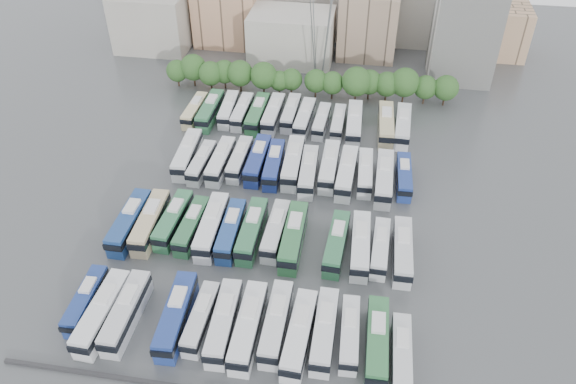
% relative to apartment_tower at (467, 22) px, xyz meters
% --- Properties ---
extents(ground, '(220.00, 220.00, 0.00)m').
position_rel_apartment_tower_xyz_m(ground, '(-34.00, -58.00, -13.00)').
color(ground, '#424447').
rests_on(ground, ground).
extents(tree_line, '(64.81, 7.75, 8.12)m').
position_rel_apartment_tower_xyz_m(tree_line, '(-33.37, -15.89, -8.70)').
color(tree_line, black).
rests_on(tree_line, ground).
extents(city_buildings, '(102.00, 35.00, 20.00)m').
position_rel_apartment_tower_xyz_m(city_buildings, '(-41.46, 13.86, -5.13)').
color(city_buildings, '#9E998E').
rests_on(city_buildings, ground).
extents(apartment_tower, '(14.00, 14.00, 26.00)m').
position_rel_apartment_tower_xyz_m(apartment_tower, '(0.00, 0.00, 0.00)').
color(apartment_tower, silver).
rests_on(apartment_tower, ground).
extents(electricity_pylon, '(9.00, 6.91, 33.83)m').
position_rel_apartment_tower_xyz_m(electricity_pylon, '(-32.00, -8.00, 5.66)').
color(electricity_pylon, slate).
rests_on(electricity_pylon, ground).
extents(bus_r0_s0, '(2.73, 11.10, 3.46)m').
position_rel_apartment_tower_xyz_m(bus_r0_s0, '(-55.39, -81.12, -11.30)').
color(bus_r0_s0, navy).
rests_on(bus_r0_s0, ground).
extents(bus_r0_s1, '(3.23, 13.21, 4.12)m').
position_rel_apartment_tower_xyz_m(bus_r0_s1, '(-52.10, -83.02, -10.98)').
color(bus_r0_s1, white).
rests_on(bus_r0_s1, ground).
extents(bus_r0_s2, '(2.79, 12.71, 3.99)m').
position_rel_apartment_tower_xyz_m(bus_r0_s2, '(-49.04, -82.40, -11.04)').
color(bus_r0_s2, silver).
rests_on(bus_r0_s2, ground).
extents(bus_r0_s4, '(3.51, 13.25, 4.12)m').
position_rel_apartment_tower_xyz_m(bus_r0_s4, '(-42.22, -81.88, -10.98)').
color(bus_r0_s4, navy).
rests_on(bus_r0_s4, ground).
extents(bus_r0_s5, '(2.62, 11.06, 3.46)m').
position_rel_apartment_tower_xyz_m(bus_r0_s5, '(-38.93, -81.56, -11.30)').
color(bus_r0_s5, silver).
rests_on(bus_r0_s5, ground).
extents(bus_r0_s6, '(3.27, 12.79, 3.98)m').
position_rel_apartment_tower_xyz_m(bus_r0_s6, '(-35.72, -81.92, -11.05)').
color(bus_r0_s6, silver).
rests_on(bus_r0_s6, ground).
extents(bus_r0_s7, '(2.97, 13.19, 4.13)m').
position_rel_apartment_tower_xyz_m(bus_r0_s7, '(-32.37, -82.13, -10.97)').
color(bus_r0_s7, silver).
rests_on(bus_r0_s7, ground).
extents(bus_r0_s8, '(2.75, 12.54, 3.93)m').
position_rel_apartment_tower_xyz_m(bus_r0_s8, '(-28.91, -80.90, -11.07)').
color(bus_r0_s8, silver).
rests_on(bus_r0_s8, ground).
extents(bus_r0_s9, '(3.32, 12.93, 4.03)m').
position_rel_apartment_tower_xyz_m(bus_r0_s9, '(-25.64, -82.22, -11.02)').
color(bus_r0_s9, silver).
rests_on(bus_r0_s9, ground).
extents(bus_r0_s10, '(2.71, 12.31, 3.86)m').
position_rel_apartment_tower_xyz_m(bus_r0_s10, '(-22.51, -81.06, -11.10)').
color(bus_r0_s10, silver).
rests_on(bus_r0_s10, ground).
extents(bus_r0_s11, '(2.80, 11.03, 3.44)m').
position_rel_apartment_tower_xyz_m(bus_r0_s11, '(-19.26, -80.86, -11.31)').
color(bus_r0_s11, silver).
rests_on(bus_r0_s11, ground).
extents(bus_r0_s12, '(2.95, 12.67, 3.96)m').
position_rel_apartment_tower_xyz_m(bus_r0_s12, '(-15.73, -81.72, -11.06)').
color(bus_r0_s12, '#2E6D3D').
rests_on(bus_r0_s12, ground).
extents(bus_r0_s13, '(2.58, 11.13, 3.48)m').
position_rel_apartment_tower_xyz_m(bus_r0_s13, '(-12.64, -83.03, -11.29)').
color(bus_r0_s13, silver).
rests_on(bus_r0_s13, ground).
extents(bus_r1_s0, '(2.90, 13.28, 4.17)m').
position_rel_apartment_tower_xyz_m(bus_r1_s0, '(-55.46, -65.05, -10.95)').
color(bus_r1_s0, navy).
rests_on(bus_r1_s0, ground).
extents(bus_r1_s1, '(3.30, 13.15, 4.10)m').
position_rel_apartment_tower_xyz_m(bus_r1_s1, '(-52.21, -64.50, -10.99)').
color(bus_r1_s1, tan).
rests_on(bus_r1_s1, ground).
extents(bus_r1_s2, '(3.21, 12.40, 3.86)m').
position_rel_apartment_tower_xyz_m(bus_r1_s2, '(-48.83, -63.28, -11.11)').
color(bus_r1_s2, '#317349').
rests_on(bus_r1_s2, ground).
extents(bus_r1_s3, '(2.98, 11.87, 3.70)m').
position_rel_apartment_tower_xyz_m(bus_r1_s3, '(-45.53, -64.05, -11.18)').
color(bus_r1_s3, '#2B663D').
rests_on(bus_r1_s3, ground).
extents(bus_r1_s4, '(3.27, 13.47, 4.20)m').
position_rel_apartment_tower_xyz_m(bus_r1_s4, '(-42.29, -63.99, -10.94)').
color(bus_r1_s4, silver).
rests_on(bus_r1_s4, ground).
extents(bus_r1_s5, '(3.02, 12.44, 3.88)m').
position_rel_apartment_tower_xyz_m(bus_r1_s5, '(-39.12, -64.27, -11.09)').
color(bus_r1_s5, navy).
rests_on(bus_r1_s5, ground).
extents(bus_r1_s6, '(2.83, 12.85, 4.03)m').
position_rel_apartment_tower_xyz_m(bus_r1_s6, '(-35.86, -63.81, -11.02)').
color(bus_r1_s6, '#2E6B44').
rests_on(bus_r1_s6, ground).
extents(bus_r1_s7, '(2.94, 12.12, 3.78)m').
position_rel_apartment_tower_xyz_m(bus_r1_s7, '(-32.20, -63.07, -11.14)').
color(bus_r1_s7, silver).
rests_on(bus_r1_s7, ground).
extents(bus_r1_s8, '(3.01, 13.51, 4.23)m').
position_rel_apartment_tower_xyz_m(bus_r1_s8, '(-29.20, -64.29, -10.92)').
color(bus_r1_s8, '#2D693C').
rests_on(bus_r1_s8, ground).
extents(bus_r1_s10, '(3.30, 12.43, 3.86)m').
position_rel_apartment_tower_xyz_m(bus_r1_s10, '(-22.53, -64.47, -11.10)').
color(bus_r1_s10, '#2D6943').
rests_on(bus_r1_s10, ground).
extents(bus_r1_s11, '(3.15, 12.79, 3.99)m').
position_rel_apartment_tower_xyz_m(bus_r1_s11, '(-18.91, -64.39, -11.04)').
color(bus_r1_s11, silver).
rests_on(bus_r1_s11, ground).
extents(bus_r1_s12, '(2.79, 11.24, 3.51)m').
position_rel_apartment_tower_xyz_m(bus_r1_s12, '(-15.89, -64.24, -11.28)').
color(bus_r1_s12, silver).
rests_on(bus_r1_s12, ground).
extents(bus_r1_s13, '(2.89, 12.60, 3.94)m').
position_rel_apartment_tower_xyz_m(bus_r1_s13, '(-12.59, -64.60, -11.06)').
color(bus_r1_s13, silver).
rests_on(bus_r1_s13, ground).
extents(bus_r2_s1, '(3.46, 13.16, 4.09)m').
position_rel_apartment_tower_xyz_m(bus_r2_s1, '(-52.15, -45.22, -10.99)').
color(bus_r2_s1, silver).
rests_on(bus_r2_s1, ground).
extents(bus_r2_s2, '(2.92, 11.28, 3.51)m').
position_rel_apartment_tower_xyz_m(bus_r2_s2, '(-48.88, -46.98, -11.28)').
color(bus_r2_s2, silver).
rests_on(bus_r2_s2, ground).
extents(bus_r2_s3, '(2.92, 12.32, 3.85)m').
position_rel_apartment_tower_xyz_m(bus_r2_s3, '(-45.53, -46.16, -11.11)').
color(bus_r2_s3, silver).
rests_on(bus_r2_s3, ground).
extents(bus_r2_s4, '(2.72, 11.67, 3.65)m').
position_rel_apartment_tower_xyz_m(bus_r2_s4, '(-42.25, -44.90, -11.21)').
color(bus_r2_s4, silver).
rests_on(bus_r2_s4, ground).
extents(bus_r2_s5, '(2.88, 12.91, 4.05)m').
position_rel_apartment_tower_xyz_m(bus_r2_s5, '(-38.84, -44.92, -11.01)').
color(bus_r2_s5, navy).
rests_on(bus_r2_s5, ground).
extents(bus_r2_s6, '(3.27, 12.52, 3.89)m').
position_rel_apartment_tower_xyz_m(bus_r2_s6, '(-35.71, -45.66, -11.09)').
color(bus_r2_s6, navy).
rests_on(bus_r2_s6, ground).
extents(bus_r2_s7, '(3.37, 13.50, 4.21)m').
position_rel_apartment_tower_xyz_m(bus_r2_s7, '(-32.34, -44.77, -10.93)').
color(bus_r2_s7, silver).
rests_on(bus_r2_s7, ground).
extents(bus_r2_s8, '(3.30, 12.71, 3.95)m').
position_rel_apartment_tower_xyz_m(bus_r2_s8, '(-29.22, -46.86, -11.06)').
color(bus_r2_s8, silver).
rests_on(bus_r2_s8, ground).
extents(bus_r2_s9, '(2.81, 12.85, 4.03)m').
position_rel_apartment_tower_xyz_m(bus_r2_s9, '(-25.73, -44.71, -11.02)').
color(bus_r2_s9, silver).
rests_on(bus_r2_s9, ground).
extents(bus_r2_s10, '(3.28, 13.19, 4.11)m').
position_rel_apartment_tower_xyz_m(bus_r2_s10, '(-22.47, -46.28, -10.98)').
color(bus_r2_s10, silver).
rests_on(bus_r2_s10, ground).
extents(bus_r2_s11, '(2.92, 11.74, 3.66)m').
position_rel_apartment_tower_xyz_m(bus_r2_s11, '(-19.23, -45.34, -11.20)').
color(bus_r2_s11, silver).
rests_on(bus_r2_s11, ground).
extents(bus_r2_s12, '(3.04, 13.54, 4.24)m').
position_rel_apartment_tower_xyz_m(bus_r2_s12, '(-15.85, -46.85, -10.92)').
color(bus_r2_s12, silver).
rests_on(bus_r2_s12, ground).
extents(bus_r2_s13, '(2.82, 11.47, 3.58)m').
position_rel_apartment_tower_xyz_m(bus_r2_s13, '(-12.38, -45.28, -11.24)').
color(bus_r2_s13, navy).
rests_on(bus_r2_s13, ground).
extents(bus_r3_s0, '(2.81, 11.43, 3.57)m').
position_rel_apartment_tower_xyz_m(bus_r3_s0, '(-55.59, -28.97, -11.25)').
color(bus_r3_s0, beige).
rests_on(bus_r3_s0, ground).
extents(bus_r3_s1, '(2.96, 12.98, 4.06)m').
position_rel_apartment_tower_xyz_m(bus_r3_s1, '(-52.29, -28.90, -11.01)').
color(bus_r3_s1, '#307045').
rests_on(bus_r3_s1, ground).
extents(bus_r3_s2, '(3.12, 11.74, 3.65)m').
position_rel_apartment_tower_xyz_m(bus_r3_s2, '(-48.75, -27.51, -11.21)').
color(bus_r3_s2, white).
rests_on(bus_r3_s2, ground).
extents(bus_r3_s3, '(2.67, 11.64, 3.64)m').
position_rel_apartment_tower_xyz_m(bus_r3_s3, '(-45.68, -27.93, -11.21)').
color(bus_r3_s3, silver).
rests_on(bus_r3_s3, ground).
extents(bus_r3_s4, '(2.98, 12.83, 4.01)m').
position_rel_apartment_tower_xyz_m(bus_r3_s4, '(-42.28, -28.58, -11.03)').
color(bus_r3_s4, '#2E6C3E').
rests_on(bus_r3_s4, ground).
extents(bus_r3_s5, '(3.02, 12.75, 3.98)m').
position_rel_apartment_tower_xyz_m(bus_r3_s5, '(-39.07, -28.13, -11.04)').
color(bus_r3_s5, silver).
rests_on(bus_r3_s5, ground).
extents(bus_r3_s6, '(2.73, 11.85, 3.71)m').
position_rel_apartment_tower_xyz_m(bus_r3_s6, '(-35.60, -26.83, -11.18)').
color(bus_r3_s6, silver).
rests_on(bus_r3_s6, ground).
extents(bus_r3_s7, '(3.24, 12.31, 3.83)m').
position_rel_apartment_tower_xyz_m(bus_r3_s7, '(-32.48, -28.58, -11.12)').
color(bus_r3_s7, silver).
rests_on(bus_r3_s7, ground).
extents(bus_r3_s8, '(2.84, 10.97, 3.41)m').
position_rel_apartment_tower_xyz_m(bus_r3_s8, '(-28.97, -28.85, -11.32)').
color(bus_r3_s8, silver).
rests_on(bus_r3_s8, ground).
extents(bus_r3_s9, '(2.42, 10.82, 3.39)m').
position_rel_apartment_tower_xyz_m(bus_r3_s9, '(-25.56, -28.85, -11.33)').
color(bus_r3_s9, silver).
rests_on(bus_r3_s9, ground).
extents(bus_r3_s10, '(3.34, 13.47, 4.20)m').
position_rel_apartment_tower_xyz_m(bus_r3_s10, '(-22.33, -29.29, -10.94)').
color(bus_r3_s10, silver).
rests_on(bus_r3_s10, ground).
extents(bus_r3_s12, '(3.44, 13.60, 4.24)m').
position_rel_apartment_tower_xyz_m(bus_r3_s12, '(-16.02, -28.75, -10.92)').
color(bus_r3_s12, tan).
rests_on(bus_r3_s12, ground).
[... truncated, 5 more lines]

